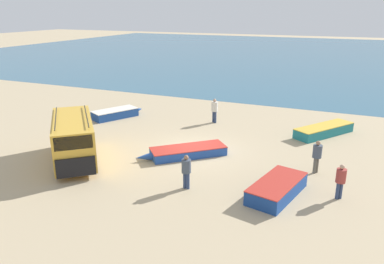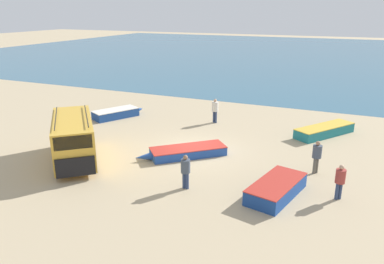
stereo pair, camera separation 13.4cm
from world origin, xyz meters
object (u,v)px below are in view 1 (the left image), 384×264
object	(u,v)px
fishing_rowboat_3	(117,113)
fisherman_3	(215,108)
fisherman_0	(186,169)
fisherman_1	(317,154)
fishing_rowboat_0	(186,152)
fishing_rowboat_1	(326,130)
fishing_rowboat_2	(278,187)
fisherman_2	(341,178)
parked_van	(74,138)

from	to	relation	value
fishing_rowboat_3	fisherman_3	xyz separation A→B (m)	(7.20, 1.60, 0.73)
fisherman_0	fisherman_1	xyz separation A→B (m)	(5.21, 4.10, 0.04)
fishing_rowboat_0	fisherman_1	size ratio (longest dim) A/B	2.59
fishing_rowboat_1	fisherman_1	size ratio (longest dim) A/B	2.94
fishing_rowboat_2	fishing_rowboat_1	bearing A→B (deg)	5.61
fisherman_1	fisherman_2	size ratio (longest dim) A/B	1.06
fishing_rowboat_1	fisherman_3	size ratio (longest dim) A/B	2.84
fishing_rowboat_3	fisherman_3	world-z (taller)	fisherman_3
fisherman_3	fishing_rowboat_1	bearing A→B (deg)	-67.63
fisherman_2	fisherman_3	world-z (taller)	fisherman_3
fishing_rowboat_3	fisherman_3	bearing A→B (deg)	-49.81
fisherman_0	fisherman_1	world-z (taller)	fisherman_1
parked_van	fishing_rowboat_0	xyz separation A→B (m)	(5.15, 2.99, -1.04)
fisherman_2	fisherman_3	size ratio (longest dim) A/B	0.91
fishing_rowboat_3	fisherman_0	world-z (taller)	fisherman_0
fisherman_3	fisherman_2	bearing A→B (deg)	-114.59
fisherman_0	fisherman_1	size ratio (longest dim) A/B	0.96
fisherman_0	fisherman_3	distance (m)	10.48
parked_van	fishing_rowboat_1	distance (m)	15.63
fishing_rowboat_3	fisherman_2	size ratio (longest dim) A/B	2.53
fisherman_0	parked_van	bearing A→B (deg)	86.19
parked_van	fishing_rowboat_3	size ratio (longest dim) A/B	1.33
fishing_rowboat_1	fisherman_2	size ratio (longest dim) A/B	3.13
fisherman_0	fishing_rowboat_0	bearing A→B (deg)	25.70
parked_van	fisherman_2	distance (m)	13.24
fishing_rowboat_0	fisherman_2	world-z (taller)	fisherman_2
fishing_rowboat_1	fishing_rowboat_0	bearing A→B (deg)	169.84
fisherman_3	fishing_rowboat_3	bearing A→B (deg)	122.05
parked_van	fishing_rowboat_3	world-z (taller)	parked_van
parked_van	fishing_rowboat_2	distance (m)	10.78
fishing_rowboat_0	fisherman_0	bearing A→B (deg)	72.55
fishing_rowboat_3	fisherman_2	xyz separation A→B (m)	(15.97, -6.90, 0.63)
fishing_rowboat_2	fisherman_2	distance (m)	2.61
fisherman_1	fisherman_2	bearing A→B (deg)	-30.65
parked_van	fishing_rowboat_0	bearing A→B (deg)	78.99
fishing_rowboat_1	fisherman_1	bearing A→B (deg)	-145.78
parked_van	fisherman_3	distance (m)	10.58
parked_van	fisherman_0	size ratio (longest dim) A/B	3.28
fishing_rowboat_1	fishing_rowboat_3	distance (m)	14.90
fishing_rowboat_3	fisherman_1	distance (m)	15.46
fishing_rowboat_2	fisherman_0	world-z (taller)	fisherman_0
fishing_rowboat_3	fishing_rowboat_1	bearing A→B (deg)	-54.71
fishing_rowboat_0	fishing_rowboat_3	size ratio (longest dim) A/B	1.09
parked_van	fisherman_1	bearing A→B (deg)	65.09
fishing_rowboat_2	fisherman_2	world-z (taller)	fisherman_2
fisherman_1	fishing_rowboat_2	bearing A→B (deg)	-80.21
fishing_rowboat_1	fisherman_2	world-z (taller)	fisherman_2
fishing_rowboat_0	fishing_rowboat_3	bearing A→B (deg)	-74.20
parked_van	fishing_rowboat_3	distance (m)	8.54
fishing_rowboat_0	fisherman_2	size ratio (longest dim) A/B	2.75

